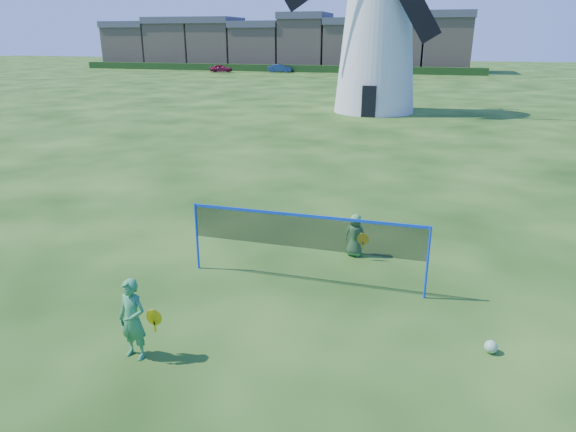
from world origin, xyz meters
The scene contains 10 objects.
ground centered at (0.00, 0.00, 0.00)m, with size 220.00×220.00×0.00m, color black.
windmill centered at (-1.38, 27.25, 5.78)m, with size 12.13×5.49×16.66m.
badminton_net centered at (0.56, 0.57, 1.14)m, with size 5.05×0.05×1.55m.
player_girl centered at (-1.44, -2.82, 0.70)m, with size 0.70×0.41×1.39m.
player_boy centered at (1.36, 2.28, 0.52)m, with size 0.64×0.44×1.04m.
play_ball centered at (4.19, -1.07, 0.11)m, with size 0.22×0.22×0.22m, color green.
terraced_houses centered at (-22.20, 72.00, 3.96)m, with size 58.96×8.40×8.40m.
hedge centered at (-22.00, 66.00, 0.50)m, with size 62.00×0.80×1.00m, color #193814.
car_left centered at (-28.12, 62.51, 0.56)m, with size 1.31×3.27×1.11m, color maroon.
car_right centered at (-19.79, 64.74, 0.58)m, with size 1.22×3.49×1.15m, color navy.
Camera 1 is at (2.97, -9.00, 5.01)m, focal length 31.72 mm.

